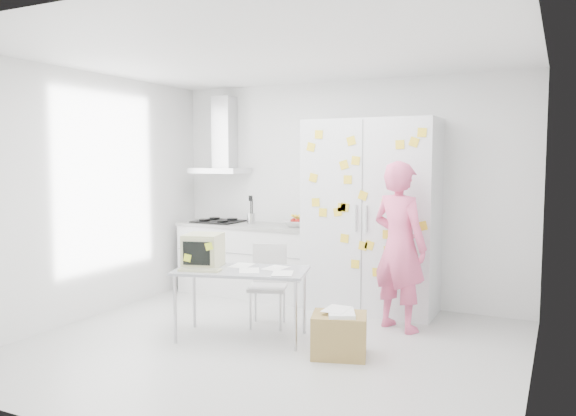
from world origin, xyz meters
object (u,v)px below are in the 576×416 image
at_px(chair, 268,280).
at_px(cardboard_box, 339,334).
at_px(desk, 217,259).
at_px(person, 399,246).

distance_m(chair, cardboard_box, 1.21).
relative_size(chair, cardboard_box, 1.50).
xyz_separation_m(desk, cardboard_box, (1.30, -0.02, -0.57)).
xyz_separation_m(person, desk, (-1.56, -1.00, -0.10)).
bearing_deg(person, desk, 56.09).
height_order(person, desk, person).
bearing_deg(desk, person, 17.20).
distance_m(person, cardboard_box, 1.25).
distance_m(desk, cardboard_box, 1.42).
bearing_deg(person, chair, 42.39).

